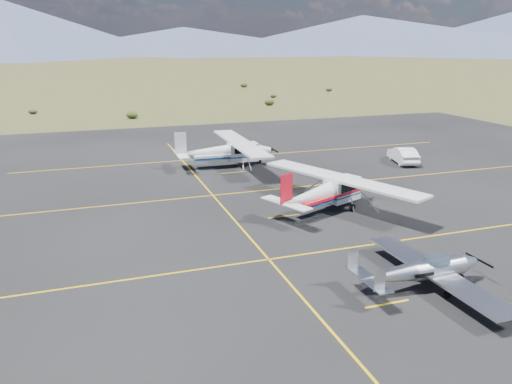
{
  "coord_description": "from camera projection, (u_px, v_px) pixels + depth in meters",
  "views": [
    {
      "loc": [
        -13.65,
        -18.56,
        9.99
      ],
      "look_at": [
        -4.67,
        7.8,
        1.6
      ],
      "focal_mm": 35.0,
      "sensor_mm": 36.0,
      "label": 1
    }
  ],
  "objects": [
    {
      "name": "aircraft_low_wing",
      "position": [
        424.0,
        270.0,
        20.86
      ],
      "size": [
        5.77,
        8.07,
        1.76
      ],
      "rotation": [
        0.0,
        0.0,
        0.02
      ],
      "color": "silver",
      "rests_on": "apron"
    },
    {
      "name": "apron",
      "position": [
        333.0,
        214.0,
        30.26
      ],
      "size": [
        72.0,
        72.0,
        0.02
      ],
      "primitive_type": "cube",
      "color": "black",
      "rests_on": "ground"
    },
    {
      "name": "ground",
      "position": [
        400.0,
        259.0,
        23.92
      ],
      "size": [
        1600.0,
        1600.0,
        0.0
      ],
      "primitive_type": "plane",
      "color": "#383D1C",
      "rests_on": "ground"
    },
    {
      "name": "aircraft_cessna",
      "position": [
        328.0,
        190.0,
        30.4
      ],
      "size": [
        8.46,
        11.38,
        2.97
      ],
      "rotation": [
        0.0,
        0.0,
        0.4
      ],
      "color": "silver",
      "rests_on": "apron"
    },
    {
      "name": "sedan",
      "position": [
        403.0,
        155.0,
        42.79
      ],
      "size": [
        2.49,
        4.45,
        1.39
      ],
      "primitive_type": "imported",
      "rotation": [
        0.0,
        0.0,
        2.89
      ],
      "color": "white",
      "rests_on": "apron"
    },
    {
      "name": "aircraft_plain",
      "position": [
        226.0,
        151.0,
        41.27
      ],
      "size": [
        7.3,
        12.18,
        3.09
      ],
      "rotation": [
        0.0,
        0.0,
        -0.02
      ],
      "color": "silver",
      "rests_on": "apron"
    }
  ]
}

